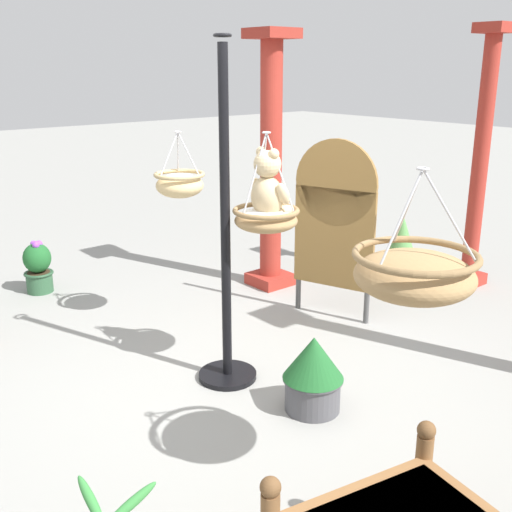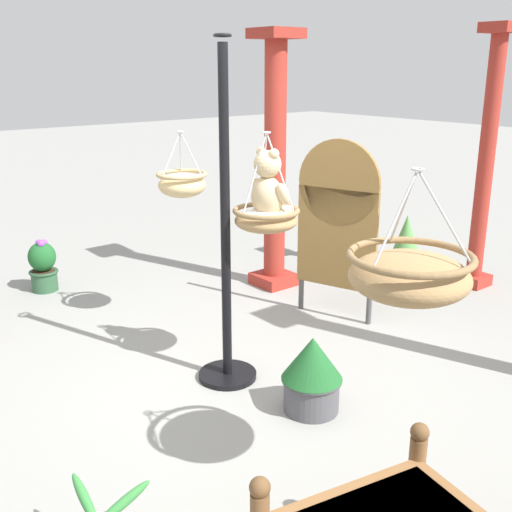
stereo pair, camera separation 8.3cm
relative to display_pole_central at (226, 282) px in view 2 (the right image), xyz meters
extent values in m
plane|color=gray|center=(0.13, 0.11, -0.77)|extent=(40.00, 40.00, 0.00)
cylinder|color=black|center=(0.00, 0.00, 0.44)|extent=(0.07, 0.07, 2.42)
cylinder|color=black|center=(0.00, 0.00, -0.75)|extent=(0.44, 0.44, 0.04)
torus|color=black|center=(0.00, 0.00, 1.69)|extent=(0.12, 0.12, 0.02)
ellipsoid|color=#A37F51|center=(0.15, 0.25, 0.45)|extent=(0.45, 0.45, 0.16)
torus|color=olive|center=(0.15, 0.25, 0.52)|extent=(0.48, 0.48, 0.04)
ellipsoid|color=silver|center=(0.15, 0.25, 0.47)|extent=(0.40, 0.40, 0.13)
cylinder|color=#B7B7BC|center=(0.24, 0.30, 0.79)|extent=(0.20, 0.12, 0.55)
cylinder|color=#B7B7BC|center=(0.06, 0.30, 0.79)|extent=(0.20, 0.12, 0.55)
cylinder|color=#B7B7BC|center=(0.15, 0.15, 0.79)|extent=(0.01, 0.22, 0.55)
torus|color=#B7B7BC|center=(0.15, 0.25, 1.07)|extent=(0.06, 0.06, 0.01)
ellipsoid|color=#D1B789|center=(0.15, 0.26, 0.62)|extent=(0.25, 0.21, 0.30)
sphere|color=#D1B789|center=(0.15, 0.26, 0.85)|extent=(0.23, 0.23, 0.19)
ellipsoid|color=beige|center=(0.15, 0.33, 0.84)|extent=(0.10, 0.08, 0.06)
sphere|color=black|center=(0.15, 0.36, 0.84)|extent=(0.03, 0.03, 0.03)
sphere|color=#D1B789|center=(0.08, 0.26, 0.93)|extent=(0.07, 0.07, 0.07)
sphere|color=#D1B789|center=(0.22, 0.26, 0.93)|extent=(0.07, 0.07, 0.07)
ellipsoid|color=#D1B789|center=(0.02, 0.29, 0.66)|extent=(0.08, 0.14, 0.19)
ellipsoid|color=#D1B789|center=(0.28, 0.29, 0.66)|extent=(0.08, 0.14, 0.19)
ellipsoid|color=#D1B789|center=(0.08, 0.37, 0.51)|extent=(0.09, 0.17, 0.09)
ellipsoid|color=#D1B789|center=(0.22, 0.37, 0.51)|extent=(0.09, 0.17, 0.09)
ellipsoid|color=tan|center=(-0.99, 0.27, 0.53)|extent=(0.40, 0.40, 0.21)
torus|color=tan|center=(-0.99, 0.27, 0.63)|extent=(0.43, 0.43, 0.04)
ellipsoid|color=silver|center=(-0.99, 0.27, 0.55)|extent=(0.36, 0.36, 0.17)
cylinder|color=#B7B7BC|center=(-0.91, 0.32, 0.80)|extent=(0.18, 0.11, 0.36)
cylinder|color=#B7B7BC|center=(-1.07, 0.32, 0.80)|extent=(0.18, 0.11, 0.36)
cylinder|color=#B7B7BC|center=(-0.99, 0.18, 0.80)|extent=(0.01, 0.20, 0.36)
torus|color=#B7B7BC|center=(-0.99, 0.27, 0.98)|extent=(0.06, 0.06, 0.01)
ellipsoid|color=#A37F51|center=(1.70, -0.15, 0.53)|extent=(0.59, 0.59, 0.23)
torus|color=olive|center=(1.70, -0.15, 0.64)|extent=(0.61, 0.61, 0.04)
cylinder|color=#B7B7BC|center=(1.82, -0.08, 0.85)|extent=(0.25, 0.15, 0.42)
cylinder|color=#B7B7BC|center=(1.59, -0.08, 0.85)|extent=(0.25, 0.15, 0.42)
cylinder|color=#B7B7BC|center=(1.70, -0.28, 0.85)|extent=(0.01, 0.28, 0.42)
torus|color=#B7B7BC|center=(1.70, -0.15, 1.05)|extent=(0.06, 0.06, 0.01)
cylinder|color=#9E2D23|center=(0.00, 3.30, 0.51)|extent=(0.16, 0.16, 2.57)
cube|color=#9E2D23|center=(0.00, 3.30, -0.71)|extent=(0.30, 0.30, 0.12)
cube|color=#9E2D23|center=(0.00, 3.30, 1.85)|extent=(0.31, 0.31, 0.10)
cylinder|color=#9E2D23|center=(-1.37, 1.63, 0.49)|extent=(0.22, 0.22, 2.52)
cube|color=#9E2D23|center=(-1.37, 1.63, -0.71)|extent=(0.40, 0.40, 0.12)
cube|color=#9E2D23|center=(-1.37, 1.63, 1.80)|extent=(0.42, 0.42, 0.10)
cylinder|color=brown|center=(1.98, -0.36, -0.45)|extent=(0.08, 0.08, 0.65)
sphere|color=brown|center=(1.98, -0.36, -0.10)|extent=(0.09, 0.09, 0.09)
sphere|color=brown|center=(1.82, -1.17, -0.10)|extent=(0.09, 0.09, 0.09)
ellipsoid|color=#38843D|center=(1.13, -1.44, -0.47)|extent=(0.05, 0.30, 0.16)
ellipsoid|color=#38843D|center=(0.99, -1.57, -0.47)|extent=(0.30, 0.07, 0.16)
cylinder|color=#4C4C51|center=(-0.45, 2.68, -0.65)|extent=(0.34, 0.34, 0.24)
torus|color=#444449|center=(-0.45, 2.68, -0.54)|extent=(0.37, 0.37, 0.03)
cylinder|color=#382819|center=(-0.45, 2.68, -0.55)|extent=(0.30, 0.30, 0.03)
cone|color=#56934C|center=(-0.45, 2.68, -0.26)|extent=(0.37, 0.37, 0.54)
cylinder|color=#2D5638|center=(-2.74, -0.38, -0.67)|extent=(0.27, 0.27, 0.22)
torus|color=#294E32|center=(-2.74, -0.38, -0.57)|extent=(0.30, 0.30, 0.03)
cylinder|color=#382819|center=(-2.74, -0.38, -0.57)|extent=(0.24, 0.24, 0.03)
ellipsoid|color=#1E5B28|center=(-2.74, -0.38, -0.40)|extent=(0.28, 0.28, 0.31)
sphere|color=purple|center=(-2.70, -0.39, -0.25)|extent=(0.08, 0.08, 0.08)
sphere|color=purple|center=(-2.75, -0.34, -0.26)|extent=(0.07, 0.07, 0.07)
sphere|color=purple|center=(-2.79, -0.38, -0.26)|extent=(0.07, 0.07, 0.07)
cylinder|color=#4C4C51|center=(0.73, 0.18, -0.65)|extent=(0.38, 0.38, 0.24)
torus|color=#444449|center=(0.73, 0.18, -0.54)|extent=(0.42, 0.42, 0.03)
cylinder|color=#382819|center=(0.73, 0.18, -0.55)|extent=(0.34, 0.34, 0.03)
cone|color=#1E5B28|center=(0.73, 0.18, -0.38)|extent=(0.42, 0.42, 0.30)
cylinder|color=#BC6042|center=(-1.49, 2.71, -0.66)|extent=(0.28, 0.28, 0.22)
torus|color=#A9573B|center=(-1.49, 2.71, -0.56)|extent=(0.32, 0.32, 0.03)
cylinder|color=#382819|center=(-1.49, 2.71, -0.57)|extent=(0.25, 0.25, 0.03)
cylinder|color=#4C6B38|center=(-1.49, 2.71, -0.31)|extent=(0.02, 0.02, 0.48)
ellipsoid|color=#478E38|center=(-1.49, 2.71, 0.05)|extent=(0.29, 0.29, 0.24)
cube|color=olive|center=(-0.34, 1.50, -0.01)|extent=(0.76, 0.29, 0.93)
cylinder|color=olive|center=(-0.34, 1.50, 0.50)|extent=(0.76, 0.29, 0.78)
cylinder|color=#4C4C4C|center=(-0.67, 1.39, -0.62)|extent=(0.05, 0.05, 0.30)
cylinder|color=#4C4C4C|center=(-0.01, 1.61, -0.62)|extent=(0.05, 0.05, 0.30)
camera|label=1|loc=(3.36, -2.54, 1.51)|focal=43.15mm
camera|label=2|loc=(3.41, -2.47, 1.51)|focal=43.15mm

